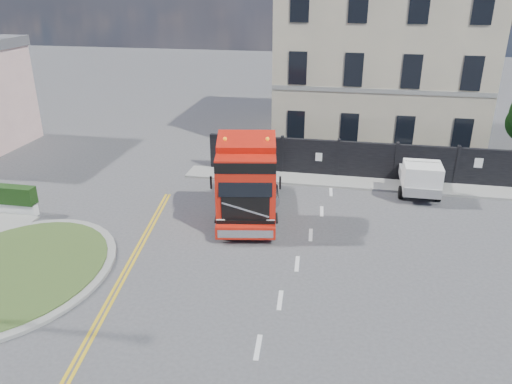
# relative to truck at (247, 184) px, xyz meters

# --- Properties ---
(ground) EXTENTS (120.00, 120.00, 0.00)m
(ground) POSITION_rel_truck_xyz_m (-0.36, -2.85, -1.71)
(ground) COLOR #424244
(ground) RESTS_ON ground
(traffic_island) EXTENTS (6.80, 6.80, 0.17)m
(traffic_island) POSITION_rel_truck_xyz_m (-7.36, -5.85, -1.63)
(traffic_island) COLOR gray
(traffic_island) RESTS_ON ground
(hoarding_fence) EXTENTS (18.80, 0.25, 2.00)m
(hoarding_fence) POSITION_rel_truck_xyz_m (6.19, 6.15, -0.71)
(hoarding_fence) COLOR black
(hoarding_fence) RESTS_ON ground
(georgian_building) EXTENTS (12.30, 10.30, 12.80)m
(georgian_building) POSITION_rel_truck_xyz_m (5.64, 13.65, 4.06)
(georgian_building) COLOR #B0A68C
(georgian_building) RESTS_ON ground
(pavement_far) EXTENTS (20.00, 1.60, 0.12)m
(pavement_far) POSITION_rel_truck_xyz_m (5.64, 5.25, -1.65)
(pavement_far) COLOR gray
(pavement_far) RESTS_ON ground
(truck) EXTENTS (3.46, 6.70, 3.83)m
(truck) POSITION_rel_truck_xyz_m (0.00, 0.00, 0.00)
(truck) COLOR black
(truck) RESTS_ON ground
(flatbed_pickup) EXTENTS (1.94, 4.34, 1.81)m
(flatbed_pickup) POSITION_rel_truck_xyz_m (7.67, 4.31, -0.74)
(flatbed_pickup) COLOR gray
(flatbed_pickup) RESTS_ON ground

